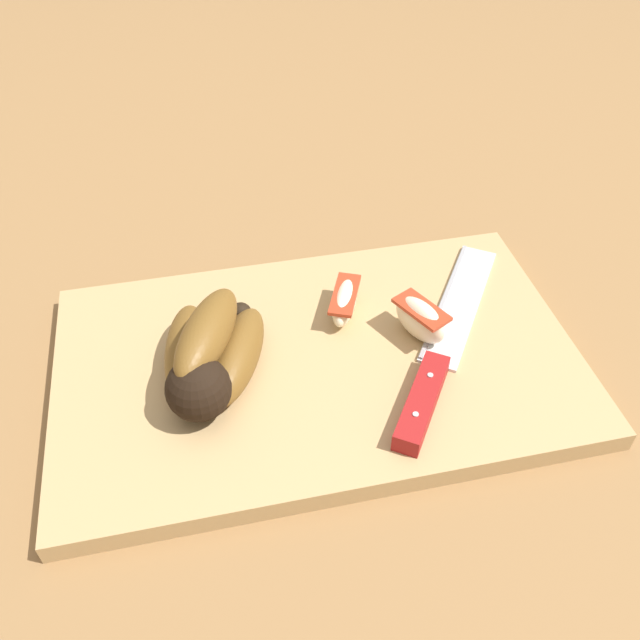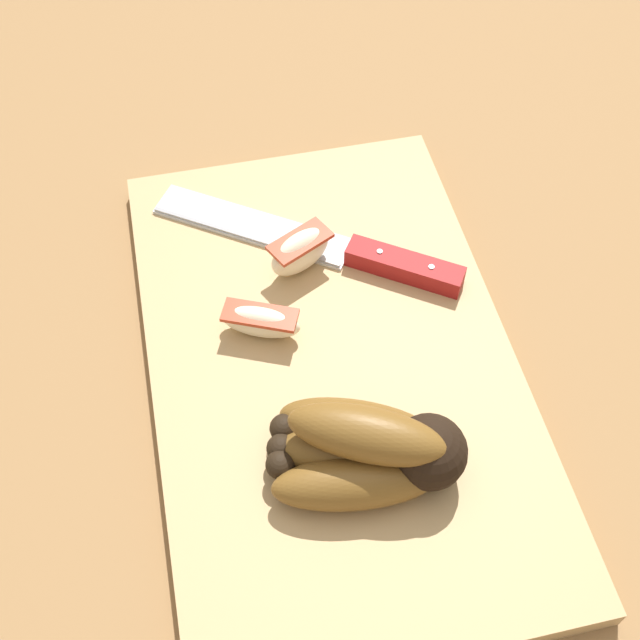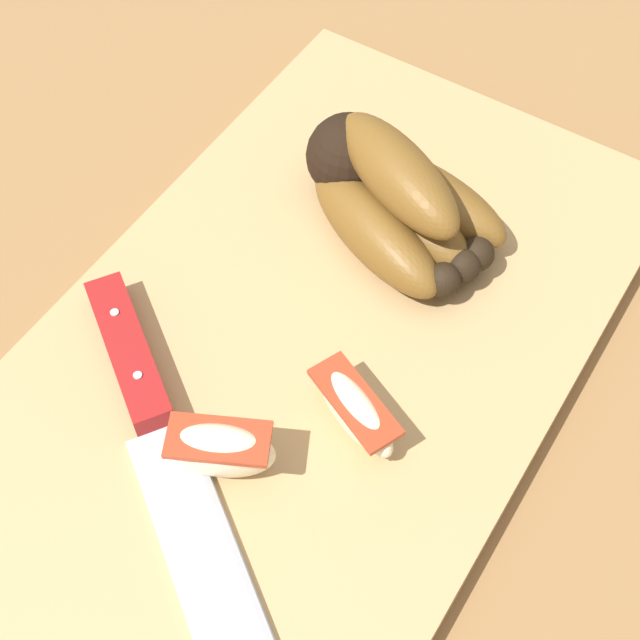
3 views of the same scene
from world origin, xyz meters
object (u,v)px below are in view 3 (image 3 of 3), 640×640
Objects in this scene: chefs_knife at (156,424)px; apple_wedge_near at (355,409)px; apple_wedge_middle at (220,450)px; banana_bunch at (393,197)px.

apple_wedge_near is at bearing -54.95° from chefs_knife.
chefs_knife is at bearing 92.27° from apple_wedge_middle.
apple_wedge_middle is (-0.19, -0.01, -0.01)m from banana_bunch.
apple_wedge_middle reaches higher than chefs_knife.
banana_bunch reaches higher than apple_wedge_near.
chefs_knife is (-0.19, 0.03, -0.02)m from banana_bunch.
apple_wedge_middle is at bearing -177.14° from banana_bunch.
banana_bunch is 0.56× the size of chefs_knife.
apple_wedge_near is at bearing -36.60° from apple_wedge_middle.
banana_bunch reaches higher than apple_wedge_middle.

